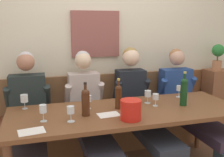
{
  "coord_description": "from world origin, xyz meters",
  "views": [
    {
      "loc": [
        -0.84,
        -2.26,
        1.59
      ],
      "look_at": [
        -0.06,
        0.44,
        1.0
      ],
      "focal_mm": 41.51,
      "sensor_mm": 36.0,
      "label": 1
    }
  ],
  "objects": [
    {
      "name": "potted_plant",
      "position": [
        1.63,
        0.86,
        1.16
      ],
      "size": [
        0.17,
        0.17,
        0.37
      ],
      "color": "#AE714E",
      "rests_on": "corner_pedestal"
    },
    {
      "name": "wine_glass_mid_left",
      "position": [
        -1.0,
        0.43,
        0.84
      ],
      "size": [
        0.07,
        0.07,
        0.15
      ],
      "color": "silver",
      "rests_on": "dining_table"
    },
    {
      "name": "corner_pedestal",
      "position": [
        1.63,
        0.86,
        0.47
      ],
      "size": [
        0.28,
        0.28,
        0.94
      ],
      "primitive_type": "cube",
      "color": "brown",
      "rests_on": "ground"
    },
    {
      "name": "tasting_sheet_right_guest",
      "position": [
        -0.92,
        -0.19,
        0.74
      ],
      "size": [
        0.23,
        0.18,
        0.0
      ],
      "primitive_type": "cube",
      "rotation": [
        0.0,
        0.0,
        0.15
      ],
      "color": "white",
      "rests_on": "dining_table"
    },
    {
      "name": "wood_wainscot_panel",
      "position": [
        0.0,
        1.04,
        0.46
      ],
      "size": [
        6.8,
        0.03,
        0.92
      ],
      "primitive_type": "cube",
      "color": "brown",
      "rests_on": "ground"
    },
    {
      "name": "wine_bottle_clear_water",
      "position": [
        -0.43,
        0.06,
        0.88
      ],
      "size": [
        0.08,
        0.08,
        0.32
      ],
      "color": "#472413",
      "rests_on": "dining_table"
    },
    {
      "name": "wine_glass_right_end",
      "position": [
        -0.59,
        -0.06,
        0.84
      ],
      "size": [
        0.07,
        0.07,
        0.14
      ],
      "color": "silver",
      "rests_on": "dining_table"
    },
    {
      "name": "person_center_right_seat",
      "position": [
        -0.32,
        0.44,
        0.62
      ],
      "size": [
        0.47,
        1.32,
        1.28
      ],
      "color": "#363037",
      "rests_on": "ground"
    },
    {
      "name": "person_left_seat",
      "position": [
        -0.98,
        0.44,
        0.62
      ],
      "size": [
        0.51,
        1.31,
        1.29
      ],
      "color": "#272431",
      "rests_on": "ground"
    },
    {
      "name": "tasting_sheet_left_guest",
      "position": [
        -0.22,
        0.02,
        0.74
      ],
      "size": [
        0.22,
        0.16,
        0.0
      ],
      "primitive_type": "cube",
      "rotation": [
        0.0,
        0.0,
        0.07
      ],
      "color": "white",
      "rests_on": "dining_table"
    },
    {
      "name": "wine_bottle_green_tall",
      "position": [
        0.63,
        0.08,
        0.9
      ],
      "size": [
        0.07,
        0.07,
        0.37
      ],
      "color": "#133B1A",
      "rests_on": "dining_table"
    },
    {
      "name": "room_wall_back",
      "position": [
        -0.0,
        1.09,
        1.4
      ],
      "size": [
        6.8,
        0.12,
        2.8
      ],
      "color": "beige",
      "rests_on": "ground"
    },
    {
      "name": "wine_glass_mid_right",
      "position": [
        -0.82,
        0.01,
        0.85
      ],
      "size": [
        0.06,
        0.06,
        0.15
      ],
      "color": "silver",
      "rests_on": "dining_table"
    },
    {
      "name": "person_right_seat",
      "position": [
        0.95,
        0.43,
        0.61
      ],
      "size": [
        0.52,
        1.32,
        1.27
      ],
      "color": "#243438",
      "rests_on": "ground"
    },
    {
      "name": "wine_glass_center_rear",
      "position": [
        -0.37,
        0.25,
        0.84
      ],
      "size": [
        0.07,
        0.07,
        0.14
      ],
      "color": "silver",
      "rests_on": "dining_table"
    },
    {
      "name": "person_center_left_seat",
      "position": [
        0.29,
        0.46,
        0.65
      ],
      "size": [
        0.46,
        1.32,
        1.3
      ],
      "color": "#372F3D",
      "rests_on": "ground"
    },
    {
      "name": "wall_bench",
      "position": [
        0.0,
        0.83,
        0.28
      ],
      "size": [
        2.66,
        0.42,
        0.94
      ],
      "color": "brown",
      "rests_on": "ground"
    },
    {
      "name": "wine_glass_left_end",
      "position": [
        0.33,
        0.14,
        0.83
      ],
      "size": [
        0.06,
        0.06,
        0.13
      ],
      "color": "silver",
      "rests_on": "dining_table"
    },
    {
      "name": "ice_bucket",
      "position": [
        -0.06,
        -0.16,
        0.83
      ],
      "size": [
        0.19,
        0.19,
        0.18
      ],
      "primitive_type": "cylinder",
      "color": "red",
      "rests_on": "dining_table"
    },
    {
      "name": "wine_bottle_amber_mid",
      "position": [
        -0.07,
        0.17,
        0.87
      ],
      "size": [
        0.07,
        0.07,
        0.32
      ],
      "color": "#432210",
      "rests_on": "dining_table"
    },
    {
      "name": "wine_glass_near_bucket",
      "position": [
        0.75,
        0.38,
        0.84
      ],
      "size": [
        0.07,
        0.07,
        0.14
      ],
      "color": "silver",
      "rests_on": "dining_table"
    },
    {
      "name": "dining_table",
      "position": [
        0.0,
        0.1,
        0.66
      ],
      "size": [
        2.36,
        0.86,
        0.74
      ],
      "color": "brown",
      "rests_on": "ground"
    },
    {
      "name": "wine_glass_by_bottle",
      "position": [
        0.29,
        0.26,
        0.84
      ],
      "size": [
        0.07,
        0.07,
        0.14
      ],
      "color": "silver",
      "rests_on": "dining_table"
    }
  ]
}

